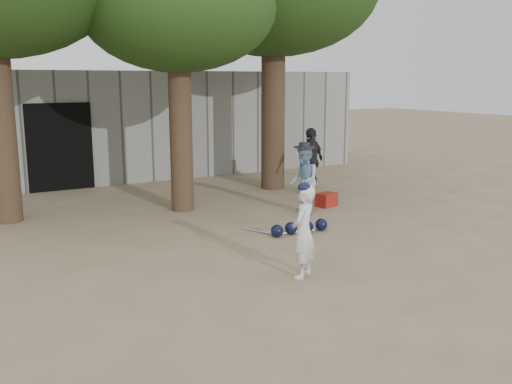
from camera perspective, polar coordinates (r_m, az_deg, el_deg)
ground at (r=8.53m, az=-0.18°, el=-7.81°), size 70.00×70.00×0.00m
boy_player at (r=8.09m, az=4.78°, el=-3.97°), size 0.58×0.54×1.33m
spectator_blue at (r=11.80m, az=4.81°, el=1.14°), size 0.78×0.86×1.45m
spectator_dark at (r=14.04m, az=5.55°, el=3.12°), size 1.03×0.74×1.62m
red_bag at (r=12.74m, az=7.07°, el=-0.77°), size 0.48×0.41×0.30m
back_building at (r=17.85m, az=-16.85°, el=6.65°), size 16.00×5.24×3.00m
helmet_row at (r=10.47m, az=4.36°, el=-3.56°), size 1.19×0.29×0.23m
bat_pile at (r=10.50m, az=2.27°, el=-3.98°), size 1.07×0.78×0.06m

